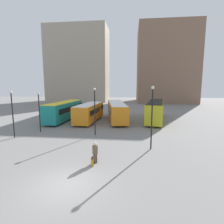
{
  "coord_description": "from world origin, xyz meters",
  "views": [
    {
      "loc": [
        3.65,
        -8.99,
        5.62
      ],
      "look_at": [
        0.93,
        14.96,
        2.05
      ],
      "focal_mm": 28.0,
      "sensor_mm": 36.0,
      "label": 1
    }
  ],
  "objects_px": {
    "bus_2": "(117,110)",
    "traveler": "(95,151)",
    "bus_3": "(155,110)",
    "lamp_post_3": "(12,110)",
    "bus_0": "(65,110)",
    "bus_1": "(90,112)",
    "lamp_post_2": "(39,109)",
    "suitcase": "(92,162)",
    "lamp_post_0": "(95,108)",
    "lamp_post_1": "(152,113)"
  },
  "relations": [
    {
      "from": "bus_2",
      "to": "traveler",
      "type": "distance_m",
      "value": 17.08
    },
    {
      "from": "bus_3",
      "to": "lamp_post_3",
      "type": "xyz_separation_m",
      "value": [
        -16.73,
        -11.86,
        1.32
      ]
    },
    {
      "from": "bus_2",
      "to": "bus_0",
      "type": "bearing_deg",
      "value": 88.07
    },
    {
      "from": "bus_1",
      "to": "bus_3",
      "type": "xyz_separation_m",
      "value": [
        10.63,
        2.0,
        0.2
      ]
    },
    {
      "from": "bus_0",
      "to": "bus_1",
      "type": "distance_m",
      "value": 4.48
    },
    {
      "from": "lamp_post_2",
      "to": "bus_0",
      "type": "bearing_deg",
      "value": 89.66
    },
    {
      "from": "bus_2",
      "to": "traveler",
      "type": "height_order",
      "value": "bus_2"
    },
    {
      "from": "bus_3",
      "to": "traveler",
      "type": "height_order",
      "value": "bus_3"
    },
    {
      "from": "traveler",
      "to": "suitcase",
      "type": "height_order",
      "value": "traveler"
    },
    {
      "from": "bus_0",
      "to": "bus_1",
      "type": "relative_size",
      "value": 1.19
    },
    {
      "from": "lamp_post_0",
      "to": "lamp_post_3",
      "type": "height_order",
      "value": "lamp_post_0"
    },
    {
      "from": "bus_2",
      "to": "lamp_post_2",
      "type": "relative_size",
      "value": 2.55
    },
    {
      "from": "bus_0",
      "to": "traveler",
      "type": "bearing_deg",
      "value": -149.06
    },
    {
      "from": "bus_2",
      "to": "traveler",
      "type": "xyz_separation_m",
      "value": [
        -0.08,
        -17.07,
        -0.66
      ]
    },
    {
      "from": "bus_0",
      "to": "lamp_post_2",
      "type": "bearing_deg",
      "value": -177.75
    },
    {
      "from": "bus_1",
      "to": "traveler",
      "type": "distance_m",
      "value": 15.76
    },
    {
      "from": "bus_0",
      "to": "suitcase",
      "type": "height_order",
      "value": "bus_0"
    },
    {
      "from": "lamp_post_0",
      "to": "bus_3",
      "type": "bearing_deg",
      "value": 50.87
    },
    {
      "from": "lamp_post_0",
      "to": "lamp_post_3",
      "type": "xyz_separation_m",
      "value": [
        -8.67,
        -1.95,
        -0.16
      ]
    },
    {
      "from": "lamp_post_1",
      "to": "lamp_post_3",
      "type": "bearing_deg",
      "value": 172.41
    },
    {
      "from": "bus_3",
      "to": "lamp_post_3",
      "type": "relative_size",
      "value": 2.36
    },
    {
      "from": "bus_3",
      "to": "lamp_post_2",
      "type": "height_order",
      "value": "lamp_post_2"
    },
    {
      "from": "traveler",
      "to": "lamp_post_2",
      "type": "height_order",
      "value": "lamp_post_2"
    },
    {
      "from": "suitcase",
      "to": "bus_1",
      "type": "bearing_deg",
      "value": -1.99
    },
    {
      "from": "bus_1",
      "to": "traveler",
      "type": "bearing_deg",
      "value": -161.72
    },
    {
      "from": "bus_1",
      "to": "traveler",
      "type": "height_order",
      "value": "bus_1"
    },
    {
      "from": "bus_3",
      "to": "bus_1",
      "type": "bearing_deg",
      "value": 110.28
    },
    {
      "from": "bus_1",
      "to": "bus_2",
      "type": "xyz_separation_m",
      "value": [
        4.2,
        1.87,
        0.06
      ]
    },
    {
      "from": "lamp_post_0",
      "to": "lamp_post_2",
      "type": "relative_size",
      "value": 1.12
    },
    {
      "from": "lamp_post_1",
      "to": "bus_2",
      "type": "bearing_deg",
      "value": 107.52
    },
    {
      "from": "bus_3",
      "to": "lamp_post_2",
      "type": "xyz_separation_m",
      "value": [
        -15.11,
        -9.25,
        1.18
      ]
    },
    {
      "from": "lamp_post_3",
      "to": "bus_3",
      "type": "bearing_deg",
      "value": 35.32
    },
    {
      "from": "bus_0",
      "to": "suitcase",
      "type": "xyz_separation_m",
      "value": [
        8.44,
        -16.36,
        -1.38
      ]
    },
    {
      "from": "bus_1",
      "to": "lamp_post_3",
      "type": "xyz_separation_m",
      "value": [
        -6.1,
        -9.86,
        1.51
      ]
    },
    {
      "from": "suitcase",
      "to": "lamp_post_3",
      "type": "distance_m",
      "value": 12.01
    },
    {
      "from": "lamp_post_0",
      "to": "lamp_post_2",
      "type": "distance_m",
      "value": 7.09
    },
    {
      "from": "bus_0",
      "to": "lamp_post_0",
      "type": "relative_size",
      "value": 2.05
    },
    {
      "from": "bus_2",
      "to": "lamp_post_0",
      "type": "distance_m",
      "value": 10.05
    },
    {
      "from": "suitcase",
      "to": "lamp_post_0",
      "type": "height_order",
      "value": "lamp_post_0"
    },
    {
      "from": "suitcase",
      "to": "lamp_post_0",
      "type": "bearing_deg",
      "value": -5.83
    },
    {
      "from": "traveler",
      "to": "lamp_post_3",
      "type": "relative_size",
      "value": 0.31
    },
    {
      "from": "bus_0",
      "to": "suitcase",
      "type": "distance_m",
      "value": 18.46
    },
    {
      "from": "bus_2",
      "to": "lamp_post_0",
      "type": "xyz_separation_m",
      "value": [
        -1.63,
        -9.78,
        1.62
      ]
    },
    {
      "from": "bus_3",
      "to": "lamp_post_1",
      "type": "bearing_deg",
      "value": -179.06
    },
    {
      "from": "lamp_post_0",
      "to": "traveler",
      "type": "bearing_deg",
      "value": -77.95
    },
    {
      "from": "traveler",
      "to": "bus_0",
      "type": "bearing_deg",
      "value": 12.03
    },
    {
      "from": "lamp_post_0",
      "to": "suitcase",
      "type": "bearing_deg",
      "value": -79.51
    },
    {
      "from": "traveler",
      "to": "lamp_post_0",
      "type": "xyz_separation_m",
      "value": [
        -1.56,
        7.29,
        2.28
      ]
    },
    {
      "from": "bus_2",
      "to": "suitcase",
      "type": "distance_m",
      "value": 17.62
    },
    {
      "from": "suitcase",
      "to": "lamp_post_1",
      "type": "distance_m",
      "value": 6.69
    }
  ]
}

